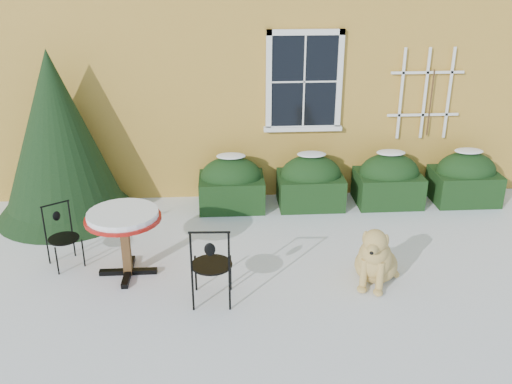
{
  "coord_description": "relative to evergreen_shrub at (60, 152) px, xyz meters",
  "views": [
    {
      "loc": [
        -0.46,
        -6.07,
        3.87
      ],
      "look_at": [
        0.0,
        1.0,
        0.9
      ],
      "focal_mm": 40.0,
      "sensor_mm": 36.0,
      "label": 1
    }
  ],
  "objects": [
    {
      "name": "patio_chair_near",
      "position": [
        2.33,
        -2.67,
        -0.54
      ],
      "size": [
        0.49,
        0.49,
        1.03
      ],
      "rotation": [
        0.0,
        0.0,
        3.1
      ],
      "color": "black",
      "rests_on": "ground"
    },
    {
      "name": "evergreen_shrub",
      "position": [
        0.0,
        0.0,
        0.0
      ],
      "size": [
        2.16,
        2.16,
        2.61
      ],
      "rotation": [
        0.0,
        0.0,
        0.19
      ],
      "color": "black",
      "rests_on": "ground"
    },
    {
      "name": "dog",
      "position": [
        4.37,
        -2.39,
        -0.71
      ],
      "size": [
        0.74,
        0.92,
        0.86
      ],
      "rotation": [
        0.0,
        0.0,
        -0.41
      ],
      "color": "tan",
      "rests_on": "ground"
    },
    {
      "name": "ground",
      "position": [
        2.94,
        -2.44,
        -1.05
      ],
      "size": [
        80.0,
        80.0,
        0.0
      ],
      "primitive_type": "plane",
      "color": "white",
      "rests_on": "ground"
    },
    {
      "name": "bistro_table",
      "position": [
        1.23,
        -1.95,
        -0.31
      ],
      "size": [
        0.96,
        0.96,
        0.89
      ],
      "rotation": [
        0.0,
        0.0,
        -0.18
      ],
      "color": "black",
      "rests_on": "ground"
    },
    {
      "name": "patio_chair_far",
      "position": [
        0.36,
        -1.63,
        -0.63
      ],
      "size": [
        0.52,
        0.52,
        0.85
      ],
      "rotation": [
        0.0,
        0.0,
        0.58
      ],
      "color": "black",
      "rests_on": "ground"
    },
    {
      "name": "hedge_row",
      "position": [
        4.59,
        0.11,
        -0.65
      ],
      "size": [
        4.95,
        0.8,
        0.91
      ],
      "color": "black",
      "rests_on": "ground"
    }
  ]
}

